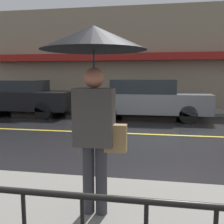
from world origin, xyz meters
The scene contains 7 objects.
ground_plane centered at (0.00, 0.00, 0.00)m, with size 80.00×80.00×0.00m, color black.
sidewalk_far centered at (0.00, 4.73, 0.07)m, with size 28.00×1.98×0.14m.
lane_marking centered at (0.00, 0.00, 0.00)m, with size 25.20×0.12×0.01m.
building_storefront centered at (0.00, 5.83, 2.55)m, with size 28.00×0.85×5.08m.
pedestrian centered at (-0.46, -4.79, 1.83)m, with size 1.13×1.13×2.08m.
car_black centered at (-5.57, 2.82, 0.78)m, with size 4.36×1.76×1.50m.
car_grey centered at (-0.18, 2.82, 0.79)m, with size 4.65×1.84×1.55m.
Camera 1 is at (0.21, -7.53, 1.70)m, focal length 42.00 mm.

